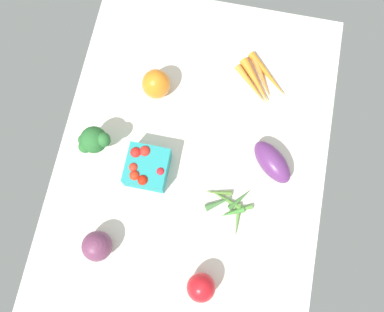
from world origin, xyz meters
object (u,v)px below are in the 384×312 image
Objects in this scene: okra_pile at (229,205)px; bell_pepper_orange at (156,84)px; carrot_bunch at (260,80)px; eggplant at (272,162)px; bell_pepper_red at (201,288)px; berry_basket at (146,167)px; red_onion_center at (97,246)px; broccoli_head at (94,141)px.

bell_pepper_orange reaches higher than okra_pile.
eggplant is (24.65, 6.96, 2.22)cm from carrot_bunch.
bell_pepper_red is at bearing -5.72° from carrot_bunch.
berry_basket is (32.99, -26.83, 2.67)cm from carrot_bunch.
bell_pepper_red is at bearing -8.90° from okra_pile.
carrot_bunch is 61.51cm from bell_pepper_red.
okra_pile is 38.36cm from carrot_bunch.
carrot_bunch is 2.10× the size of bell_pepper_red.
red_onion_center is at bearing -60.90° from okra_pile.
broccoli_head is 0.94× the size of berry_basket.
okra_pile is 25.04cm from berry_basket.
bell_pepper_orange is at bearing -73.61° from carrot_bunch.
bell_pepper_orange reaches higher than eggplant.
carrot_bunch is 1.26× the size of eggplant.
carrot_bunch is at bearing 106.39° from bell_pepper_orange.
bell_pepper_red is at bearing 36.35° from berry_basket.
carrot_bunch is (-38.27, 2.55, 0.36)cm from okra_pile.
eggplant is at bearing 66.24° from bell_pepper_orange.
bell_pepper_red is at bearing 48.15° from broccoli_head.
okra_pile is 23.38cm from bell_pepper_red.
red_onion_center is (-4.90, -28.69, -0.14)cm from bell_pepper_red.
bell_pepper_red reaches higher than eggplant.
red_onion_center is (27.17, 7.11, -2.78)cm from broccoli_head.
okra_pile is at bearing 77.73° from berry_basket.
broccoli_head reaches higher than eggplant.
berry_basket reaches higher than okra_pile.
okra_pile is 37.06cm from red_onion_center.
broccoli_head reaches higher than okra_pile.
broccoli_head is 1.32× the size of red_onion_center.
bell_pepper_orange is (-29.63, -26.85, 3.98)cm from okra_pile.
broccoli_head is (29.06, -41.93, 5.63)cm from carrot_bunch.
bell_pepper_orange is at bearing 19.96° from eggplant.
eggplant is at bearing 145.07° from okra_pile.
bell_pepper_red is 48.14cm from broccoli_head.
bell_pepper_red is 34.94cm from berry_basket.
bell_pepper_orange is 47.90cm from red_onion_center.
bell_pepper_orange is 1.19× the size of red_onion_center.
berry_basket is at bearing -39.12° from carrot_bunch.
berry_basket is at bearing -102.27° from okra_pile.
broccoli_head is 15.88cm from berry_basket.
red_onion_center is (17.96, -32.27, 3.21)cm from okra_pile.
eggplant reaches higher than carrot_bunch.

